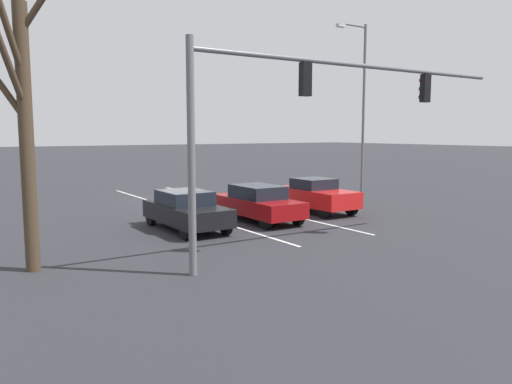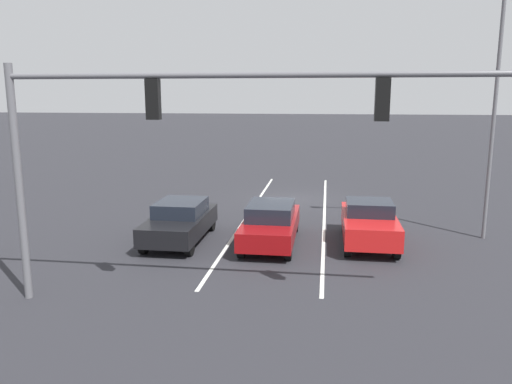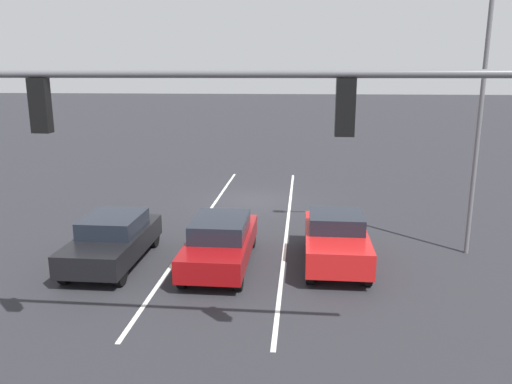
{
  "view_description": "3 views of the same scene",
  "coord_description": "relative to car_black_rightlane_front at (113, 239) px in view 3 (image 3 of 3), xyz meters",
  "views": [
    {
      "loc": [
        11.52,
        25.2,
        3.67
      ],
      "look_at": [
        -0.55,
        6.75,
        1.04
      ],
      "focal_mm": 35.0,
      "sensor_mm": 36.0,
      "label": 1
    },
    {
      "loc": [
        -1.73,
        25.29,
        5.28
      ],
      "look_at": [
        0.77,
        7.77,
        1.84
      ],
      "focal_mm": 35.0,
      "sensor_mm": 36.0,
      "label": 2
    },
    {
      "loc": [
        -2.23,
        22.23,
        5.74
      ],
      "look_at": [
        -0.78,
        6.95,
        2.07
      ],
      "focal_mm": 35.0,
      "sensor_mm": 36.0,
      "label": 3
    }
  ],
  "objects": [
    {
      "name": "ground_plane",
      "position": [
        -3.53,
        -8.15,
        -0.76
      ],
      "size": [
        240.0,
        240.0,
        0.0
      ],
      "primitive_type": "plane",
      "color": "#28282D"
    },
    {
      "name": "lane_stripe_left_divider",
      "position": [
        -5.22,
        -4.75,
        -0.76
      ],
      "size": [
        0.12,
        18.79,
        0.01
      ],
      "primitive_type": "cube",
      "color": "silver",
      "rests_on": "ground_plane"
    },
    {
      "name": "lane_stripe_center_divider",
      "position": [
        -1.83,
        -4.75,
        -0.76
      ],
      "size": [
        0.12,
        18.79,
        0.01
      ],
      "primitive_type": "cube",
      "color": "silver",
      "rests_on": "ground_plane"
    },
    {
      "name": "car_black_rightlane_front",
      "position": [
        0.0,
        0.0,
        0.0
      ],
      "size": [
        1.85,
        4.32,
        1.48
      ],
      "color": "black",
      "rests_on": "ground_plane"
    },
    {
      "name": "car_red_leftlane_front",
      "position": [
        -6.82,
        -0.57,
        0.04
      ],
      "size": [
        1.84,
        4.24,
        1.57
      ],
      "color": "red",
      "rests_on": "ground_plane"
    },
    {
      "name": "car_maroon_midlane_front",
      "position": [
        -3.32,
        -0.13,
        0.01
      ],
      "size": [
        1.81,
        4.61,
        1.5
      ],
      "color": "maroon",
      "rests_on": "ground_plane"
    },
    {
      "name": "traffic_signal_gantry",
      "position": [
        -1.43,
        5.63,
        3.83
      ],
      "size": [
        12.26,
        0.37,
        6.05
      ],
      "color": "slate",
      "rests_on": "ground_plane"
    },
    {
      "name": "street_lamp_left_shoulder",
      "position": [
        -10.96,
        -1.94,
        4.47
      ],
      "size": [
        2.0,
        0.24,
        9.19
      ],
      "color": "slate",
      "rests_on": "ground_plane"
    }
  ]
}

